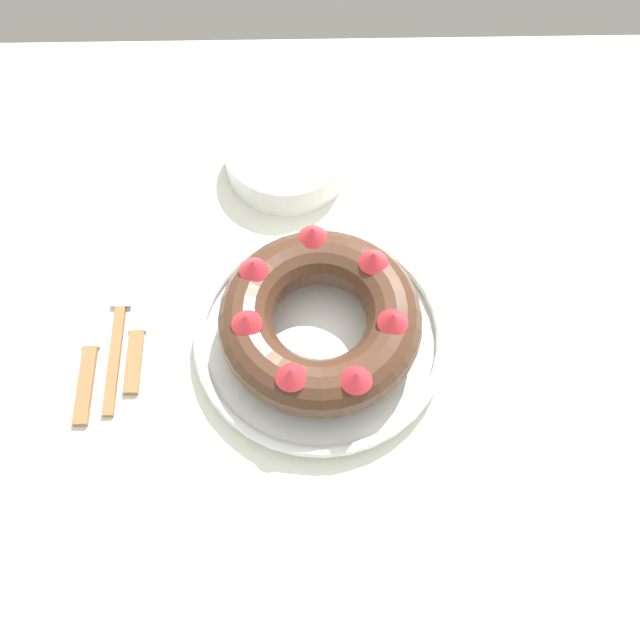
% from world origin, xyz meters
% --- Properties ---
extents(ground_plane, '(8.00, 8.00, 0.00)m').
position_xyz_m(ground_plane, '(0.00, 0.00, 0.00)').
color(ground_plane, '#4C4742').
extents(dining_table, '(1.21, 0.99, 0.73)m').
position_xyz_m(dining_table, '(0.00, 0.00, 0.64)').
color(dining_table, silver).
rests_on(dining_table, ground_plane).
extents(serving_dish, '(0.28, 0.28, 0.02)m').
position_xyz_m(serving_dish, '(-0.01, 0.01, 0.74)').
color(serving_dish, white).
rests_on(serving_dish, dining_table).
extents(bundt_cake, '(0.22, 0.22, 0.08)m').
position_xyz_m(bundt_cake, '(-0.01, 0.01, 0.79)').
color(bundt_cake, '#4C2D1E').
rests_on(bundt_cake, serving_dish).
extents(fork, '(0.02, 0.19, 0.01)m').
position_xyz_m(fork, '(-0.24, 0.03, 0.74)').
color(fork, '#936038').
rests_on(fork, dining_table).
extents(serving_knife, '(0.02, 0.21, 0.01)m').
position_xyz_m(serving_knife, '(-0.27, 0.00, 0.74)').
color(serving_knife, '#936038').
rests_on(serving_knife, dining_table).
extents(cake_knife, '(0.02, 0.17, 0.01)m').
position_xyz_m(cake_knife, '(-0.22, 0.02, 0.74)').
color(cake_knife, '#936038').
rests_on(cake_knife, dining_table).
extents(side_bowl, '(0.16, 0.16, 0.04)m').
position_xyz_m(side_bowl, '(-0.04, 0.26, 0.75)').
color(side_bowl, white).
rests_on(side_bowl, dining_table).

